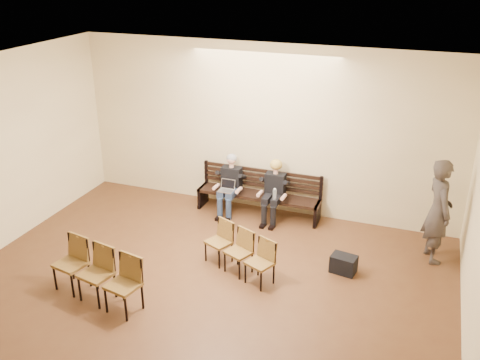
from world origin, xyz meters
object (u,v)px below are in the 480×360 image
object	(u,v)px
seated_man	(230,186)
chair_row_back	(96,275)
bench	(258,204)
seated_woman	(274,193)
bag	(344,264)
passerby	(439,203)
water_bottle	(274,199)
laptop	(226,192)
chair_row_front	(239,252)

from	to	relation	value
seated_man	chair_row_back	xyz separation A→B (m)	(-0.84, -3.60, -0.16)
bench	seated_woman	world-z (taller)	seated_woman
seated_man	bag	bearing A→B (deg)	-29.01
bench	seated_man	xyz separation A→B (m)	(-0.58, -0.12, 0.38)
chair_row_back	passerby	bearing A→B (deg)	43.99
seated_man	chair_row_back	world-z (taller)	seated_man
seated_man	bag	distance (m)	3.08
bench	passerby	world-z (taller)	passerby
bench	passerby	xyz separation A→B (m)	(3.49, -0.60, 0.87)
bench	water_bottle	world-z (taller)	water_bottle
bag	passerby	bearing A→B (deg)	35.48
bench	seated_man	bearing A→B (deg)	-168.37
laptop	passerby	bearing A→B (deg)	-10.61
chair_row_front	laptop	bearing A→B (deg)	141.61
laptop	chair_row_back	bearing A→B (deg)	-111.05
bag	water_bottle	bearing A→B (deg)	142.93
water_bottle	chair_row_front	bearing A→B (deg)	-92.14
seated_woman	bag	distance (m)	2.30
seated_woman	chair_row_front	distance (m)	2.11
bag	chair_row_front	bearing A→B (deg)	-159.79
seated_woman	bag	size ratio (longest dim) A/B	2.73
seated_woman	laptop	bearing A→B (deg)	-166.28
seated_man	passerby	distance (m)	4.13
water_bottle	seated_man	bearing A→B (deg)	166.31
bag	chair_row_back	world-z (taller)	chair_row_back
seated_man	water_bottle	bearing A→B (deg)	-13.69
seated_woman	laptop	xyz separation A→B (m)	(-0.95, -0.23, -0.02)
bench	chair_row_front	bearing A→B (deg)	-79.93
seated_woman	water_bottle	world-z (taller)	seated_woman
chair_row_front	chair_row_back	xyz separation A→B (m)	(-1.81, -1.50, 0.06)
passerby	chair_row_back	world-z (taller)	passerby
bench	seated_man	distance (m)	0.71
laptop	chair_row_front	distance (m)	2.12
bag	chair_row_back	xyz separation A→B (m)	(-3.50, -2.13, 0.29)
bench	laptop	distance (m)	0.76
passerby	chair_row_front	size ratio (longest dim) A/B	1.59
chair_row_front	chair_row_back	world-z (taller)	chair_row_back
seated_woman	water_bottle	size ratio (longest dim) A/B	4.76
laptop	water_bottle	bearing A→B (deg)	-8.35
bench	passerby	distance (m)	3.64
seated_woman	passerby	distance (m)	3.20
passerby	bench	bearing A→B (deg)	58.54
bag	chair_row_front	world-z (taller)	chair_row_front
seated_woman	chair_row_back	bearing A→B (deg)	-116.39
seated_woman	laptop	world-z (taller)	seated_woman
seated_man	laptop	world-z (taller)	seated_man
seated_woman	bag	bearing A→B (deg)	-40.79
seated_woman	chair_row_back	xyz separation A→B (m)	(-1.79, -3.60, -0.13)
water_bottle	chair_row_front	distance (m)	1.86
chair_row_front	bench	bearing A→B (deg)	124.05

